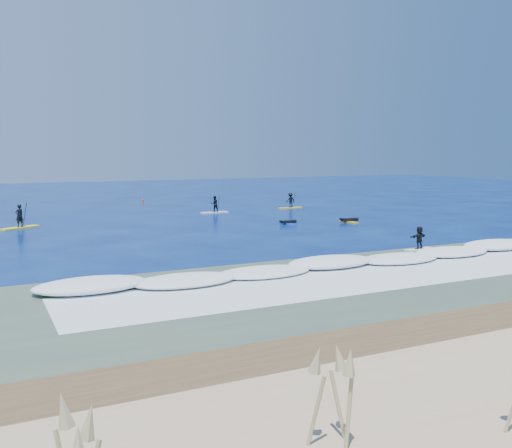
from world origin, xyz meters
name	(u,v)px	position (x,y,z in m)	size (l,w,h in m)	color
ground	(286,236)	(0.00, 0.00, 0.00)	(160.00, 160.00, 0.00)	#04124B
shallow_water	(431,276)	(0.00, -14.00, 0.01)	(90.00, 13.00, 0.01)	#3D5342
breaking_wave	(377,261)	(0.00, -10.00, 0.00)	(40.00, 6.00, 0.30)	white
whitewater	(416,272)	(0.00, -13.00, 0.00)	(34.00, 5.00, 0.02)	silver
sup_paddler_left	(20,220)	(-16.26, 12.72, 0.67)	(3.00, 2.23, 2.13)	yellow
sup_paddler_center	(214,206)	(1.30, 16.43, 0.70)	(2.70, 0.77, 1.88)	white
sup_paddler_right	(290,201)	(10.00, 17.02, 0.73)	(2.71, 0.85, 1.87)	yellow
prone_paddler_near	(349,220)	(8.52, 4.65, 0.15)	(1.73, 2.20, 0.45)	gold
prone_paddler_far	(288,223)	(3.33, 5.74, 0.13)	(1.50, 1.90, 0.40)	blue
wave_surfer	(419,239)	(3.77, -9.00, 0.80)	(1.98, 0.74, 1.40)	white
marker_buoy	(143,201)	(-2.11, 29.75, 0.25)	(0.24, 0.24, 0.57)	#F23C15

